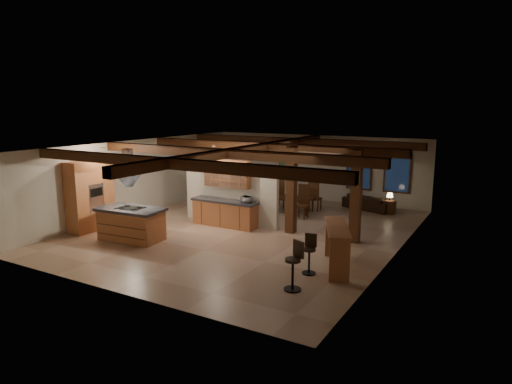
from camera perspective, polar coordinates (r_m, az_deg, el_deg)
ground at (r=15.68m, az=-1.07°, el=-4.80°), size 12.00×12.00×0.00m
room_walls at (r=15.29m, az=-1.10°, el=1.63°), size 12.00×12.00×12.00m
ceiling_beams at (r=15.16m, az=-1.11°, el=5.29°), size 10.00×12.00×0.28m
timber_posts at (r=14.64m, az=8.34°, el=1.04°), size 2.50×0.30×2.90m
partition_wall at (r=16.35m, az=-3.19°, el=-0.20°), size 3.80×0.18×2.20m
pantry_cabinet at (r=16.46m, az=-20.02°, el=-0.42°), size 0.67×1.60×2.40m
back_counter at (r=16.17m, az=-3.92°, el=-2.60°), size 2.50×0.66×0.94m
upper_display_cabinet at (r=16.07m, az=-3.59°, el=2.32°), size 1.80×0.36×0.95m
range_hood at (r=14.75m, az=-15.57°, el=0.90°), size 1.10×1.10×1.40m
back_windows at (r=19.71m, az=14.99°, el=2.53°), size 2.70×0.07×1.70m
framed_art at (r=21.18m, az=3.70°, el=3.99°), size 0.65×0.05×0.85m
recessed_cans at (r=15.14m, az=-13.24°, el=5.41°), size 3.16×2.46×0.03m
kitchen_island at (r=15.01m, az=-15.33°, el=-3.83°), size 2.19×1.28×1.05m
dining_table at (r=18.24m, az=4.38°, el=-1.61°), size 1.78×1.09×0.60m
sofa at (r=19.24m, az=13.85°, el=-1.24°), size 2.21×1.40×0.60m
microwave at (r=15.57m, az=-1.19°, el=-0.95°), size 0.46×0.39×0.21m
bar_counter at (r=12.13m, az=10.08°, el=-5.92°), size 1.38×2.20×1.14m
side_table at (r=18.71m, az=16.31°, el=-1.82°), size 0.45×0.45×0.53m
table_lamp at (r=18.61m, az=16.39°, el=-0.38°), size 0.25×0.25×0.30m
bar_stool_a at (r=10.69m, az=4.79°, el=-9.14°), size 0.43×0.45×1.16m
bar_stool_b at (r=11.74m, az=6.71°, el=-7.68°), size 0.36×0.37×1.02m
dining_chairs at (r=18.17m, az=4.40°, el=-0.53°), size 2.04×2.04×1.28m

